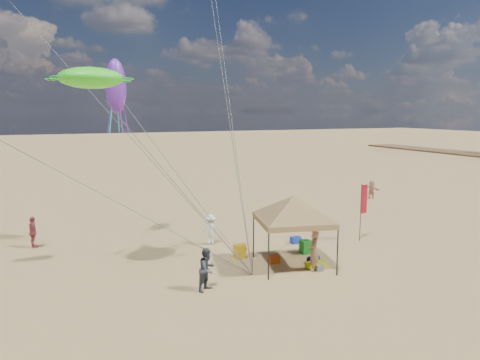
{
  "coord_description": "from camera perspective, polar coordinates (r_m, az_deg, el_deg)",
  "views": [
    {
      "loc": [
        -8.98,
        -17.33,
        7.38
      ],
      "look_at": [
        0.0,
        3.0,
        4.0
      ],
      "focal_mm": 34.0,
      "sensor_mm": 36.0,
      "label": 1
    }
  ],
  "objects": [
    {
      "name": "ground",
      "position": [
        20.87,
        3.4,
        -12.08
      ],
      "size": [
        280.0,
        280.0,
        0.0
      ],
      "primitive_type": "plane",
      "color": "tan",
      "rests_on": "ground"
    },
    {
      "name": "canopy_tent",
      "position": [
        21.55,
        6.77,
        -2.3
      ],
      "size": [
        6.27,
        6.27,
        3.98
      ],
      "color": "black",
      "rests_on": "ground"
    },
    {
      "name": "turtle_kite",
      "position": [
        20.1,
        -18.21,
        12.07
      ],
      "size": [
        2.92,
        2.47,
        0.89
      ],
      "primitive_type": "ellipsoid",
      "rotation": [
        0.0,
        0.0,
        0.14
      ],
      "color": "#3EFF26",
      "rests_on": "ground"
    },
    {
      "name": "person_near_b",
      "position": [
        19.17,
        -4.13,
        -11.11
      ],
      "size": [
        1.11,
        1.06,
        1.81
      ],
      "primitive_type": "imported",
      "rotation": [
        0.0,
        0.0,
        0.6
      ],
      "color": "#343B48",
      "rests_on": "ground"
    },
    {
      "name": "beach_cart",
      "position": [
        22.11,
        9.51,
        -10.43
      ],
      "size": [
        0.9,
        0.5,
        0.24
      ],
      "primitive_type": "cube",
      "color": "#C4D918",
      "rests_on": "ground"
    },
    {
      "name": "chair_green",
      "position": [
        24.25,
        8.21,
        -8.3
      ],
      "size": [
        0.5,
        0.5,
        0.7
      ],
      "primitive_type": "cube",
      "color": "#198E23",
      "rests_on": "ground"
    },
    {
      "name": "crate_grey",
      "position": [
        21.87,
        9.89,
        -10.82
      ],
      "size": [
        0.34,
        0.3,
        0.28
      ],
      "primitive_type": "cube",
      "color": "slate",
      "rests_on": "ground"
    },
    {
      "name": "person_near_c",
      "position": [
        25.47,
        -3.72,
        -6.22
      ],
      "size": [
        1.19,
        0.8,
        1.71
      ],
      "primitive_type": "imported",
      "rotation": [
        0.0,
        0.0,
        2.98
      ],
      "color": "white",
      "rests_on": "ground"
    },
    {
      "name": "person_far_c",
      "position": [
        40.02,
        16.17,
        -1.17
      ],
      "size": [
        1.13,
        1.51,
        1.58
      ],
      "primitive_type": "imported",
      "rotation": [
        0.0,
        0.0,
        5.22
      ],
      "color": "tan",
      "rests_on": "ground"
    },
    {
      "name": "cooler_red",
      "position": [
        22.68,
        4.22,
        -9.86
      ],
      "size": [
        0.54,
        0.38,
        0.38
      ],
      "primitive_type": "cube",
      "color": "#BB430F",
      "rests_on": "ground"
    },
    {
      "name": "cooler_blue",
      "position": [
        25.97,
        6.98,
        -7.49
      ],
      "size": [
        0.54,
        0.38,
        0.38
      ],
      "primitive_type": "cube",
      "color": "#1533AD",
      "rests_on": "ground"
    },
    {
      "name": "chair_yellow",
      "position": [
        23.23,
        -0.09,
        -8.97
      ],
      "size": [
        0.5,
        0.5,
        0.7
      ],
      "primitive_type": "cube",
      "color": "gold",
      "rests_on": "ground"
    },
    {
      "name": "person_far_a",
      "position": [
        27.24,
        -24.54,
        -5.98
      ],
      "size": [
        0.66,
        1.09,
        1.73
      ],
      "primitive_type": "imported",
      "rotation": [
        0.0,
        0.0,
        1.81
      ],
      "color": "#973A42",
      "rests_on": "ground"
    },
    {
      "name": "bag_navy",
      "position": [
        22.96,
        9.17,
        -9.74
      ],
      "size": [
        0.69,
        0.54,
        0.36
      ],
      "primitive_type": "cylinder",
      "rotation": [
        0.0,
        1.57,
        0.35
      ],
      "color": "#0F0E3F",
      "rests_on": "ground"
    },
    {
      "name": "person_near_a",
      "position": [
        21.56,
        9.24,
        -8.78
      ],
      "size": [
        0.83,
        0.82,
        1.93
      ],
      "primitive_type": "imported",
      "rotation": [
        0.0,
        0.0,
        3.88
      ],
      "color": "#9D7859",
      "rests_on": "ground"
    },
    {
      "name": "bag_orange",
      "position": [
        24.49,
        0.39,
        -8.45
      ],
      "size": [
        0.54,
        0.69,
        0.36
      ],
      "primitive_type": "cylinder",
      "rotation": [
        0.0,
        1.57,
        1.22
      ],
      "color": "#E2470C",
      "rests_on": "ground"
    },
    {
      "name": "squid_kite",
      "position": [
        25.69,
        -15.33,
        11.28
      ],
      "size": [
        1.41,
        1.41,
        2.91
      ],
      "primitive_type": "ellipsoid",
      "rotation": [
        0.0,
        0.0,
        0.31
      ],
      "color": "purple",
      "rests_on": "ground"
    },
    {
      "name": "feather_flag",
      "position": [
        26.83,
        15.19,
        -2.79
      ],
      "size": [
        0.5,
        0.12,
        3.31
      ],
      "color": "black",
      "rests_on": "ground"
    }
  ]
}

